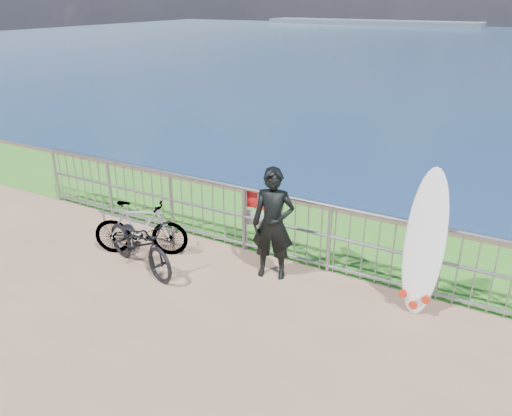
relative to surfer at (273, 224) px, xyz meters
The scene contains 8 objects.
grass_strip 1.85m from the surfer, 100.83° to the left, with size 120.00×120.00×0.00m, color #2E7720.
seascape 152.97m from the surfer, 106.75° to the left, with size 260.00×260.00×5.00m.
railing 0.66m from the surfer, 119.63° to the left, with size 10.06×0.10×1.13m.
surfer is the anchor object (origin of this frame).
surfboard 2.13m from the surfer, ahead, with size 0.55×0.49×1.98m.
bicycle_near 2.10m from the surfer, 156.43° to the right, with size 0.59×1.69×0.89m, color black.
bicycle_far 2.28m from the surfer, 168.46° to the right, with size 0.44×1.55×0.93m, color black.
bike_rack 2.69m from the surfer, behind, with size 1.79×0.05×0.37m.
Camera 1 is at (3.35, -4.83, 3.95)m, focal length 35.00 mm.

